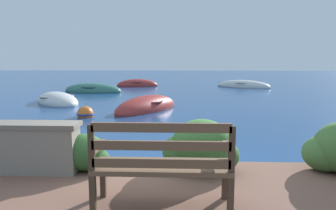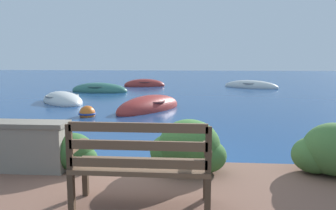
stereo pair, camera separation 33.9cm
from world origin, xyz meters
name	(u,v)px [view 2 (the right image)]	position (x,y,z in m)	size (l,w,h in m)	color
ground_plane	(144,174)	(0.00, 0.00, 0.00)	(80.00, 80.00, 0.00)	navy
park_bench	(141,163)	(0.22, -1.56, 0.70)	(1.41, 0.48, 0.93)	#433123
stone_wall	(13,145)	(-1.71, -0.56, 0.56)	(1.53, 0.39, 0.68)	gray
hedge_clump_left	(72,153)	(-0.93, -0.45, 0.44)	(0.74, 0.54, 0.51)	#2D5628
hedge_clump_centre	(188,149)	(0.68, -0.39, 0.53)	(1.05, 0.75, 0.71)	#38662D
hedge_clump_right	(333,152)	(2.58, -0.39, 0.52)	(1.02, 0.74, 0.70)	#426B33
rowboat_nearest	(149,108)	(-0.76, 6.11, 0.07)	(2.46, 3.17, 0.87)	#9E2D28
rowboat_mid	(63,101)	(-4.41, 7.65, 0.07)	(2.76, 2.95, 0.76)	silver
rowboat_far	(99,90)	(-4.15, 11.80, 0.07)	(3.23, 1.79, 0.81)	#336B5B
rowboat_outer	(251,86)	(4.07, 14.85, 0.06)	(3.35, 2.57, 0.75)	silver
rowboat_distant	(144,85)	(-2.33, 15.24, 0.07)	(2.62, 1.41, 0.78)	#9E2D28
mooring_buoy	(87,114)	(-2.46, 4.76, 0.08)	(0.53, 0.53, 0.48)	orange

